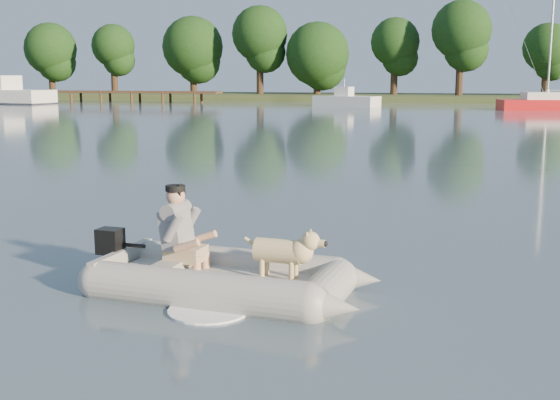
% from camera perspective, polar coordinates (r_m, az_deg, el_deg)
% --- Properties ---
extents(water, '(160.00, 160.00, 0.00)m').
position_cam_1_polar(water, '(8.60, -4.52, -6.79)').
color(water, slate).
rests_on(water, ground).
extents(shore_bank, '(160.00, 12.00, 0.70)m').
position_cam_1_polar(shore_bank, '(69.92, 11.21, 8.11)').
color(shore_bank, '#47512D').
rests_on(shore_bank, water).
extents(dock, '(18.00, 2.00, 1.04)m').
position_cam_1_polar(dock, '(66.32, -12.44, 8.20)').
color(dock, '#4C331E').
rests_on(dock, water).
extents(treeline, '(71.02, 7.35, 9.27)m').
position_cam_1_polar(treeline, '(69.29, 8.20, 12.52)').
color(treeline, '#332316').
rests_on(treeline, shore_bank).
extents(dinghy, '(4.65, 3.37, 1.31)m').
position_cam_1_polar(dinghy, '(8.12, -4.30, -3.75)').
color(dinghy, '#969691').
rests_on(dinghy, water).
extents(man, '(0.74, 0.66, 1.02)m').
position_cam_1_polar(man, '(8.40, -8.31, -2.11)').
color(man, slate).
rests_on(man, dinghy).
extents(dog, '(0.91, 0.41, 0.59)m').
position_cam_1_polar(dog, '(7.96, -0.10, -4.51)').
color(dog, tan).
rests_on(dog, dinghy).
extents(outboard_motor, '(0.42, 0.31, 0.74)m').
position_cam_1_polar(outboard_motor, '(8.91, -13.59, -4.49)').
color(outboard_motor, black).
rests_on(outboard_motor, dinghy).
extents(cabin_cruiser, '(9.75, 5.09, 2.87)m').
position_cam_1_polar(cabin_cruiser, '(66.30, -21.43, 8.35)').
color(cabin_cruiser, white).
rests_on(cabin_cruiser, water).
extents(motorboat, '(5.77, 3.81, 2.28)m').
position_cam_1_polar(motorboat, '(56.75, 5.43, 8.63)').
color(motorboat, white).
rests_on(motorboat, water).
extents(sailboat, '(7.88, 3.70, 10.43)m').
position_cam_1_polar(sailboat, '(54.08, 21.26, 7.30)').
color(sailboat, red).
rests_on(sailboat, water).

